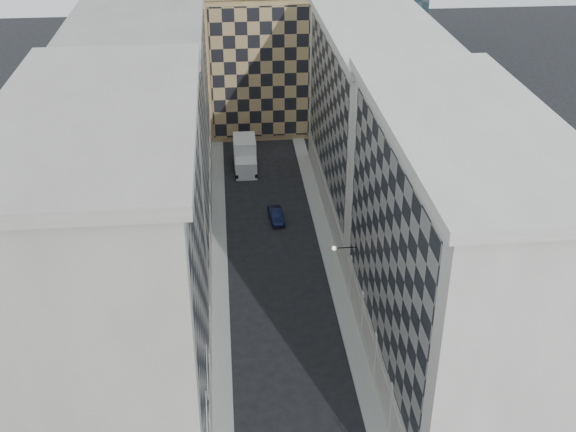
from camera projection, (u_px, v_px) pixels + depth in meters
sidewalk_west at (220, 276)px, 65.87m from camera, size 1.50×100.00×0.15m
sidewalk_east at (334, 270)px, 66.73m from camera, size 1.50×100.00×0.15m
bldg_left_a at (120, 294)px, 43.16m from camera, size 10.80×22.80×23.70m
bldg_left_b at (148, 152)px, 62.53m from camera, size 10.80×22.80×22.70m
bldg_left_c at (163, 77)px, 81.90m from camera, size 10.80×22.80×21.70m
bldg_right_a at (453, 261)px, 49.16m from camera, size 10.80×26.80×20.70m
bldg_right_b at (374, 121)px, 72.86m from camera, size 10.80×28.80×19.70m
tan_block at (268, 53)px, 94.84m from camera, size 16.80×14.80×18.80m
flagpoles_left at (207, 395)px, 41.09m from camera, size 0.10×6.33×2.33m
bracket_lamp at (336, 248)px, 58.46m from camera, size 1.98×0.36×0.36m
box_truck at (245, 156)px, 85.44m from camera, size 2.60×6.39×3.50m
dark_car at (276, 215)px, 74.70m from camera, size 1.61×3.82×1.23m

